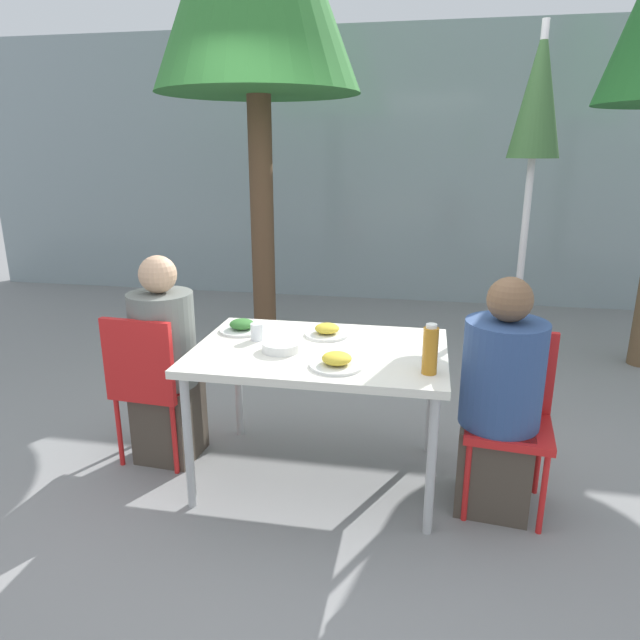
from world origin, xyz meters
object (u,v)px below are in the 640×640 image
object	(u,v)px
closed_umbrella	(535,129)
chair_right	(510,406)
person_right	(499,405)
drinking_cup	(257,332)
salad_bowl	(282,346)
chair_left	(150,378)
person_left	(165,366)
bottle	(430,350)

from	to	relation	value
closed_umbrella	chair_right	bearing A→B (deg)	-98.40
person_right	closed_umbrella	world-z (taller)	closed_umbrella
drinking_cup	salad_bowl	distance (m)	0.22
chair_left	closed_umbrella	distance (m)	2.64
chair_left	drinking_cup	world-z (taller)	chair_left
person_left	closed_umbrella	bearing A→B (deg)	29.47
drinking_cup	person_left	bearing A→B (deg)	-179.39
bottle	drinking_cup	size ratio (longest dim) A/B	2.59
chair_right	person_left	bearing A→B (deg)	3.60
chair_left	person_left	xyz separation A→B (m)	(0.06, 0.08, 0.04)
person_right	drinking_cup	bearing A→B (deg)	-1.32
chair_left	salad_bowl	xyz separation A→B (m)	(0.76, -0.06, 0.25)
chair_left	salad_bowl	size ratio (longest dim) A/B	4.39
bottle	salad_bowl	xyz separation A→B (m)	(-0.73, 0.17, -0.09)
person_right	drinking_cup	world-z (taller)	person_right
person_left	chair_right	world-z (taller)	person_left
person_left	bottle	size ratio (longest dim) A/B	5.04
chair_right	bottle	world-z (taller)	bottle
person_left	closed_umbrella	xyz separation A→B (m)	(1.99, 0.95, 1.28)
bottle	salad_bowl	world-z (taller)	bottle
chair_left	person_right	world-z (taller)	person_right
person_left	drinking_cup	distance (m)	0.59
person_left	drinking_cup	size ratio (longest dim) A/B	13.06
chair_left	person_left	bearing A→B (deg)	58.03
salad_bowl	bottle	bearing A→B (deg)	-13.24
closed_umbrella	drinking_cup	distance (m)	2.02
chair_right	chair_left	bearing A→B (deg)	5.99
chair_left	chair_right	size ratio (longest dim) A/B	1.00
chair_right	salad_bowl	xyz separation A→B (m)	(-1.13, -0.05, 0.25)
chair_left	person_right	xyz separation A→B (m)	(1.84, -0.08, 0.03)
chair_right	drinking_cup	world-z (taller)	chair_right
closed_umbrella	drinking_cup	xyz separation A→B (m)	(-1.45, -0.94, -1.04)
person_right	drinking_cup	xyz separation A→B (m)	(-1.24, 0.17, 0.24)
salad_bowl	chair_right	bearing A→B (deg)	2.50
person_right	chair_right	bearing A→B (deg)	-121.97
chair_right	salad_bowl	world-z (taller)	chair_right
chair_right	person_right	distance (m)	0.10
person_left	chair_left	bearing A→B (deg)	-121.97
chair_left	salad_bowl	distance (m)	0.81
person_left	drinking_cup	bearing A→B (deg)	4.60
chair_right	closed_umbrella	world-z (taller)	closed_umbrella
person_left	salad_bowl	bearing A→B (deg)	-6.84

